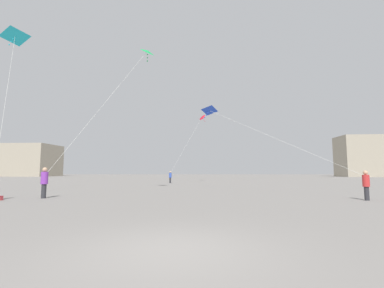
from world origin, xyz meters
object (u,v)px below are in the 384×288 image
person_in_blue (170,177)px  building_centre_hall (370,156)px  kite_cobalt_delta (212,112)px  building_left_hall (32,160)px  person_in_red (366,184)px  kite_crimson_diamond (202,118)px  kite_emerald_diamond (147,52)px  handbag_beside_flyer (0,198)px  kite_cyan_delta (15,38)px  person_in_purple (44,181)px

person_in_blue → building_centre_hall: building_centre_hall is taller
kite_cobalt_delta → building_left_hall: (-56.78, 66.56, -1.50)m
person_in_red → kite_crimson_diamond: kite_crimson_diamond is taller
person_in_red → kite_emerald_diamond: bearing=-136.9°
kite_crimson_diamond → building_centre_hall: 68.64m
kite_cobalt_delta → handbag_beside_flyer: 16.08m
kite_emerald_diamond → building_left_hall: bearing=126.6°
person_in_red → building_centre_hall: size_ratio=0.09×
building_centre_hall → handbag_beside_flyer: 93.44m
kite_cobalt_delta → kite_cyan_delta: 16.14m
person_in_red → handbag_beside_flyer: person_in_red is taller
building_centre_hall → person_in_purple: bearing=-132.4°
person_in_red → kite_emerald_diamond: 17.38m
kite_crimson_diamond → kite_emerald_diamond: bearing=-104.3°
person_in_red → kite_crimson_diamond: size_ratio=0.19×
person_in_red → building_centre_hall: bearing=122.5°
kite_crimson_diamond → handbag_beside_flyer: bearing=-115.8°
kite_cyan_delta → building_left_hall: kite_cyan_delta is taller
person_in_blue → handbag_beside_flyer: (-7.09, -22.13, -0.77)m
kite_crimson_diamond → kite_emerald_diamond: 18.69m
person_in_purple → kite_crimson_diamond: kite_crimson_diamond is taller
kite_cobalt_delta → kite_crimson_diamond: 15.47m
person_in_red → building_centre_hall: building_centre_hall is taller
kite_emerald_diamond → building_centre_hall: 84.66m
kite_cyan_delta → building_left_hall: 82.44m
kite_crimson_diamond → building_centre_hall: bearing=40.9°
kite_cyan_delta → person_in_red: bearing=-9.7°
handbag_beside_flyer → kite_crimson_diamond: bearing=64.2°
building_left_hall → handbag_beside_flyer: building_left_hall is taller
person_in_purple → person_in_blue: person_in_purple is taller
person_in_red → kite_cobalt_delta: kite_cobalt_delta is taller
building_left_hall → handbag_beside_flyer: 87.41m
kite_cyan_delta → building_left_hall: (-41.92, 70.71, -6.27)m
person_in_purple → kite_emerald_diamond: (5.07, 4.47, 9.93)m
building_centre_hall → handbag_beside_flyer: size_ratio=57.34×
person_in_purple → kite_cobalt_delta: bearing=109.1°
person_in_red → building_centre_hall: (43.26, 68.20, 5.28)m
person_in_blue → kite_emerald_diamond: (-0.26, -16.56, 10.03)m
kite_cyan_delta → kite_emerald_diamond: (9.64, 1.36, -0.59)m
person_in_purple → kite_cyan_delta: size_ratio=0.17×
kite_emerald_diamond → building_left_hall: kite_emerald_diamond is taller
building_centre_hall → handbag_beside_flyer: bearing=-132.7°
person_in_purple → kite_crimson_diamond: (9.67, 22.50, 8.27)m
kite_cyan_delta → person_in_purple: bearing=-34.1°
handbag_beside_flyer → kite_emerald_diamond: bearing=39.2°
kite_crimson_diamond → person_in_red: bearing=-69.8°
person_in_purple → kite_cyan_delta: (-4.58, 3.10, 10.52)m
person_in_purple → kite_crimson_diamond: size_ratio=0.21×
building_left_hall → building_centre_hall: 108.19m
person_in_purple → person_in_red: (18.24, -0.81, -0.10)m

